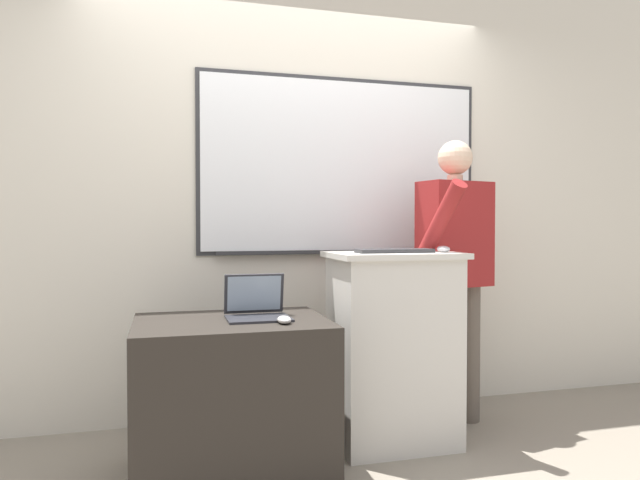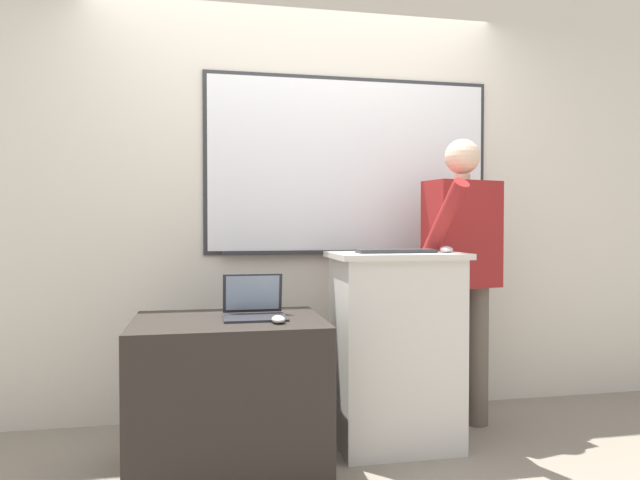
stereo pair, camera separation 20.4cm
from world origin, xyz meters
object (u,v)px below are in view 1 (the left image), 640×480
Objects in this scene: side_desk at (232,399)px; person_presenter at (455,261)px; lectern_podium at (393,347)px; computer_mouse_by_laptop at (284,320)px; computer_mouse_by_keyboard at (443,249)px; laptop at (256,305)px; wireless_keyboard at (395,251)px.

side_desk is 0.53× the size of person_presenter.
computer_mouse_by_laptop is (-0.67, -0.35, 0.23)m from lectern_podium.
side_desk is at bearing -167.96° from lectern_podium.
computer_mouse_by_laptop reaches higher than side_desk.
side_desk is at bearing -174.43° from computer_mouse_by_keyboard.
computer_mouse_by_keyboard is (1.01, 0.07, 0.25)m from laptop.
person_presenter reaches higher than lectern_podium.
laptop is 0.23m from computer_mouse_by_laptop.
computer_mouse_by_laptop is at bearing -155.93° from wireless_keyboard.
computer_mouse_by_laptop is (0.09, -0.21, -0.04)m from laptop.
computer_mouse_by_keyboard is at bearing 16.56° from computer_mouse_by_laptop.
wireless_keyboard is at bearing 176.62° from computer_mouse_by_keyboard.
computer_mouse_by_keyboard is (0.27, -0.02, 0.01)m from wireless_keyboard.
side_desk is at bearing -176.79° from person_presenter.
lectern_podium is 0.59m from computer_mouse_by_keyboard.
laptop is 0.72× the size of wireless_keyboard.
computer_mouse_by_keyboard is at bearing -3.38° from wireless_keyboard.
person_presenter is (0.46, 0.18, 0.44)m from lectern_podium.
computer_mouse_by_keyboard is at bearing -141.37° from person_presenter.
side_desk is 2.17× the size of wireless_keyboard.
laptop is at bearing -176.31° from computer_mouse_by_keyboard.
computer_mouse_by_keyboard reaches higher than laptop.
person_presenter reaches higher than computer_mouse_by_laptop.
wireless_keyboard is at bearing -165.44° from person_presenter.
wireless_keyboard is at bearing 24.07° from computer_mouse_by_laptop.
person_presenter is at bearing 50.79° from computer_mouse_by_keyboard.
lectern_podium is 2.53× the size of wireless_keyboard.
side_desk is 1.10m from wireless_keyboard.
computer_mouse_by_keyboard is at bearing 5.57° from side_desk.
computer_mouse_by_laptop is at bearing -163.44° from computer_mouse_by_keyboard.
wireless_keyboard is 0.27m from computer_mouse_by_keyboard.
computer_mouse_by_keyboard is (1.13, 0.11, 0.68)m from side_desk.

